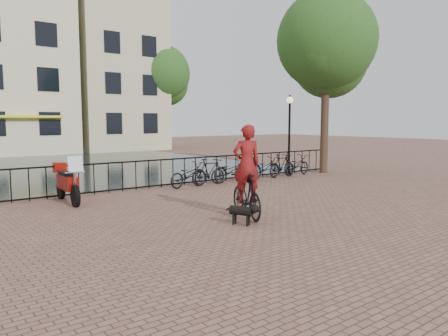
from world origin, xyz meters
TOP-DOWN VIEW (x-y plane):
  - ground at (0.00, 0.00)m, footprint 100.00×100.00m
  - canal_water at (0.00, 17.30)m, footprint 20.00×20.00m
  - railing at (0.00, 8.00)m, footprint 20.00×0.05m
  - canal_house_mid at (0.50, 30.00)m, footprint 8.00×9.50m
  - canal_house_right at (8.50, 30.00)m, footprint 7.00×9.00m
  - tree_near_right at (9.20, 7.30)m, footprint 4.48×4.48m
  - tree_far_right at (12.00, 27.00)m, footprint 4.76×4.76m
  - lamp_post at (7.20, 7.60)m, footprint 0.30×0.30m
  - cyclist at (0.21, 2.36)m, footprint 1.19×2.05m
  - dog at (-0.42, 1.81)m, footprint 0.56×0.82m
  - motorcycle at (-2.67, 7.05)m, footprint 0.61×2.08m
  - parked_bike_0 at (1.80, 7.40)m, footprint 1.79×0.86m
  - parked_bike_1 at (2.75, 7.40)m, footprint 1.68×0.52m
  - parked_bike_2 at (3.70, 7.40)m, footprint 1.75×0.72m
  - parked_bike_3 at (4.65, 7.40)m, footprint 1.72×0.72m
  - parked_bike_4 at (5.60, 7.40)m, footprint 1.77×0.77m
  - parked_bike_5 at (6.55, 7.40)m, footprint 1.72×0.72m
  - parked_bike_6 at (7.50, 7.40)m, footprint 1.79×0.86m

SIDE VIEW (x-z plane):
  - ground at x=0.00m, z-range 0.00..0.00m
  - canal_water at x=0.00m, z-range 0.00..0.00m
  - dog at x=-0.42m, z-range 0.00..0.53m
  - parked_bike_0 at x=1.80m, z-range 0.00..0.90m
  - parked_bike_2 at x=3.70m, z-range 0.00..0.90m
  - parked_bike_4 at x=5.60m, z-range 0.00..0.90m
  - parked_bike_6 at x=7.50m, z-range 0.00..0.90m
  - parked_bike_1 at x=2.75m, z-range 0.00..1.00m
  - parked_bike_3 at x=4.65m, z-range 0.00..1.00m
  - parked_bike_5 at x=6.55m, z-range 0.00..1.00m
  - railing at x=0.00m, z-range -0.01..1.02m
  - motorcycle at x=-2.67m, z-range 0.00..1.47m
  - cyclist at x=0.21m, z-range -0.32..2.37m
  - lamp_post at x=7.20m, z-range 0.65..4.10m
  - canal_house_mid at x=0.50m, z-range 0.00..11.80m
  - tree_near_right at x=9.20m, z-range 1.85..10.09m
  - tree_far_right at x=12.00m, z-range 1.97..10.73m
  - canal_house_right at x=8.50m, z-range 0.00..13.30m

